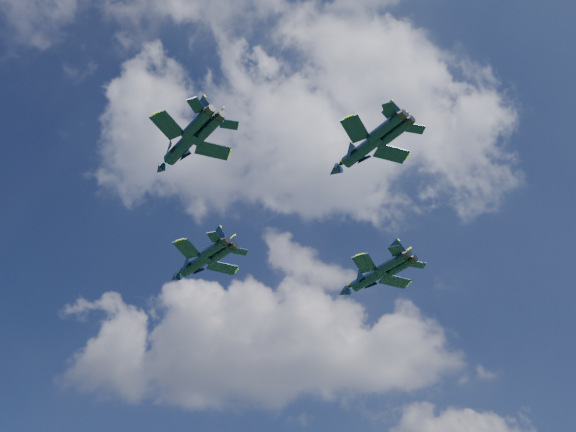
# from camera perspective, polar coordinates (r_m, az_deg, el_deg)

# --- Properties ---
(jet_lead) EXTENTS (14.93, 13.02, 3.83)m
(jet_lead) POSITION_cam_1_polar(r_m,az_deg,el_deg) (105.22, -8.27, -4.29)
(jet_lead) COLOR black
(jet_left) EXTENTS (13.45, 13.16, 3.62)m
(jet_left) POSITION_cam_1_polar(r_m,az_deg,el_deg) (84.97, -9.54, 5.97)
(jet_left) COLOR black
(jet_right) EXTENTS (15.03, 13.74, 3.92)m
(jet_right) POSITION_cam_1_polar(r_m,az_deg,el_deg) (105.68, 7.11, -5.56)
(jet_right) COLOR black
(jet_slot) EXTENTS (13.12, 12.59, 3.50)m
(jet_slot) POSITION_cam_1_polar(r_m,az_deg,el_deg) (83.20, 6.45, 5.74)
(jet_slot) COLOR black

